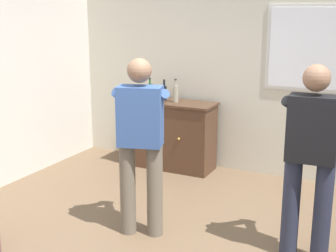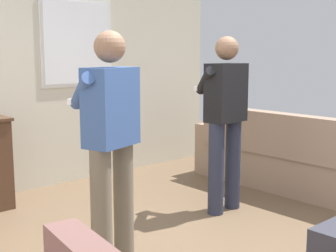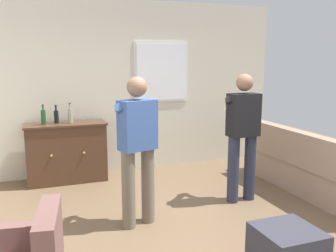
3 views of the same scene
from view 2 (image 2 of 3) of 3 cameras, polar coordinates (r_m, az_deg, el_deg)
The scene contains 4 objects.
wall_back_with_window at distance 5.44m, azimuth -16.10°, elevation 7.30°, with size 5.20×0.15×2.80m.
couch at distance 5.32m, azimuth 15.17°, elevation -4.29°, with size 0.57×2.64×0.89m.
person_standing_left at distance 3.32m, azimuth -7.06°, elevation -1.40°, with size 0.53×0.52×1.68m.
person_standing_right at distance 4.48m, azimuth 6.92°, elevation 1.28°, with size 0.56×0.49×1.68m.
Camera 2 is at (-2.35, -2.24, 1.53)m, focal length 50.00 mm.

